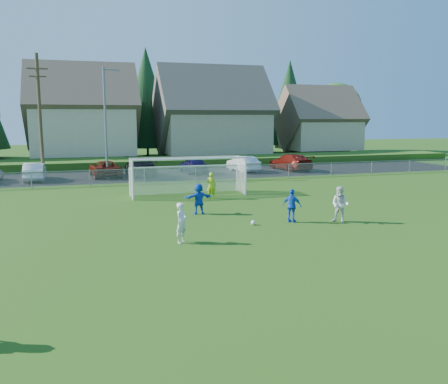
{
  "coord_description": "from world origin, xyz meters",
  "views": [
    {
      "loc": [
        -6.79,
        -13.91,
        5.04
      ],
      "look_at": [
        0.0,
        8.0,
        1.4
      ],
      "focal_mm": 38.0,
      "sensor_mm": 36.0,
      "label": 1
    }
  ],
  "objects_px": {
    "player_blue_a": "(292,206)",
    "soccer_goal": "(187,170)",
    "car_f": "(243,164)",
    "car_d": "(141,167)",
    "car_g": "(290,162)",
    "car_c": "(105,169)",
    "soccer_ball": "(253,223)",
    "player_white_a": "(182,223)",
    "car_b": "(35,172)",
    "player_blue_b": "(199,199)",
    "goalkeeper": "(211,186)",
    "car_e": "(193,165)",
    "player_white_b": "(340,205)"
  },
  "relations": [
    {
      "from": "player_blue_a",
      "to": "soccer_goal",
      "type": "relative_size",
      "value": 0.22
    },
    {
      "from": "player_blue_a",
      "to": "car_f",
      "type": "bearing_deg",
      "value": -58.73
    },
    {
      "from": "player_blue_a",
      "to": "car_d",
      "type": "bearing_deg",
      "value": -32.55
    },
    {
      "from": "car_f",
      "to": "car_g",
      "type": "bearing_deg",
      "value": 172.21
    },
    {
      "from": "player_blue_a",
      "to": "car_c",
      "type": "bearing_deg",
      "value": -25.62
    },
    {
      "from": "player_blue_a",
      "to": "soccer_ball",
      "type": "bearing_deg",
      "value": 45.2
    },
    {
      "from": "player_white_a",
      "to": "car_b",
      "type": "xyz_separation_m",
      "value": [
        -7.21,
        22.2,
        -0.12
      ]
    },
    {
      "from": "car_f",
      "to": "car_g",
      "type": "xyz_separation_m",
      "value": [
        4.78,
        -0.1,
        0.05
      ]
    },
    {
      "from": "car_g",
      "to": "player_blue_b",
      "type": "bearing_deg",
      "value": 45.05
    },
    {
      "from": "car_c",
      "to": "player_white_a",
      "type": "bearing_deg",
      "value": 88.49
    },
    {
      "from": "soccer_ball",
      "to": "car_b",
      "type": "bearing_deg",
      "value": 118.95
    },
    {
      "from": "player_blue_a",
      "to": "goalkeeper",
      "type": "distance_m",
      "value": 7.8
    },
    {
      "from": "car_e",
      "to": "soccer_goal",
      "type": "bearing_deg",
      "value": 70.23
    },
    {
      "from": "player_blue_b",
      "to": "player_white_a",
      "type": "bearing_deg",
      "value": 66.49
    },
    {
      "from": "car_b",
      "to": "car_d",
      "type": "bearing_deg",
      "value": -178.77
    },
    {
      "from": "car_d",
      "to": "car_e",
      "type": "distance_m",
      "value": 4.92
    },
    {
      "from": "player_blue_b",
      "to": "car_f",
      "type": "distance_m",
      "value": 19.81
    },
    {
      "from": "car_d",
      "to": "car_e",
      "type": "relative_size",
      "value": 1.28
    },
    {
      "from": "car_f",
      "to": "goalkeeper",
      "type": "bearing_deg",
      "value": 56.4
    },
    {
      "from": "car_b",
      "to": "soccer_goal",
      "type": "height_order",
      "value": "soccer_goal"
    },
    {
      "from": "soccer_goal",
      "to": "car_c",
      "type": "bearing_deg",
      "value": 111.82
    },
    {
      "from": "soccer_ball",
      "to": "car_g",
      "type": "relative_size",
      "value": 0.04
    },
    {
      "from": "player_white_b",
      "to": "car_c",
      "type": "bearing_deg",
      "value": 164.62
    },
    {
      "from": "player_white_b",
      "to": "player_white_a",
      "type": "bearing_deg",
      "value": -119.73
    },
    {
      "from": "car_e",
      "to": "soccer_goal",
      "type": "distance_m",
      "value": 12.07
    },
    {
      "from": "player_white_b",
      "to": "player_blue_b",
      "type": "bearing_deg",
      "value": -163.42
    },
    {
      "from": "goalkeeper",
      "to": "car_b",
      "type": "bearing_deg",
      "value": -27.61
    },
    {
      "from": "soccer_ball",
      "to": "car_c",
      "type": "bearing_deg",
      "value": 104.87
    },
    {
      "from": "goalkeeper",
      "to": "car_f",
      "type": "relative_size",
      "value": 0.37
    },
    {
      "from": "car_b",
      "to": "car_g",
      "type": "distance_m",
      "value": 22.85
    },
    {
      "from": "soccer_ball",
      "to": "car_f",
      "type": "height_order",
      "value": "car_f"
    },
    {
      "from": "player_blue_a",
      "to": "goalkeeper",
      "type": "relative_size",
      "value": 0.98
    },
    {
      "from": "car_b",
      "to": "soccer_goal",
      "type": "distance_m",
      "value": 14.65
    },
    {
      "from": "soccer_ball",
      "to": "player_white_a",
      "type": "height_order",
      "value": "player_white_a"
    },
    {
      "from": "player_blue_a",
      "to": "goalkeeper",
      "type": "xyz_separation_m",
      "value": [
        -1.92,
        7.56,
        0.02
      ]
    },
    {
      "from": "player_blue_a",
      "to": "car_c",
      "type": "height_order",
      "value": "player_blue_a"
    },
    {
      "from": "soccer_ball",
      "to": "goalkeeper",
      "type": "relative_size",
      "value": 0.13
    },
    {
      "from": "soccer_ball",
      "to": "goalkeeper",
      "type": "height_order",
      "value": "goalkeeper"
    },
    {
      "from": "player_white_b",
      "to": "player_blue_b",
      "type": "distance_m",
      "value": 7.21
    },
    {
      "from": "car_b",
      "to": "car_e",
      "type": "relative_size",
      "value": 1.01
    },
    {
      "from": "car_b",
      "to": "car_e",
      "type": "bearing_deg",
      "value": -175.6
    },
    {
      "from": "car_f",
      "to": "car_c",
      "type": "bearing_deg",
      "value": -6.28
    },
    {
      "from": "player_blue_a",
      "to": "player_blue_b",
      "type": "height_order",
      "value": "player_blue_b"
    },
    {
      "from": "player_blue_b",
      "to": "soccer_goal",
      "type": "distance_m",
      "value": 6.34
    },
    {
      "from": "goalkeeper",
      "to": "car_b",
      "type": "xyz_separation_m",
      "value": [
        -11.18,
        12.49,
        -0.12
      ]
    },
    {
      "from": "goalkeeper",
      "to": "soccer_goal",
      "type": "relative_size",
      "value": 0.22
    },
    {
      "from": "car_e",
      "to": "car_f",
      "type": "distance_m",
      "value": 4.76
    },
    {
      "from": "car_b",
      "to": "soccer_ball",
      "type": "bearing_deg",
      "value": 118.79
    },
    {
      "from": "goalkeeper",
      "to": "car_c",
      "type": "bearing_deg",
      "value": -46.59
    },
    {
      "from": "soccer_ball",
      "to": "car_b",
      "type": "distance_m",
      "value": 22.95
    }
  ]
}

